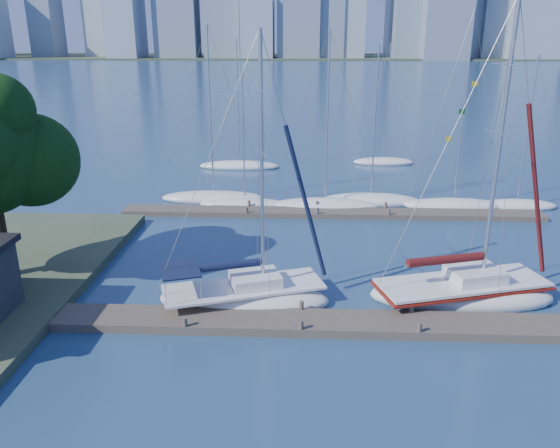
{
  "coord_description": "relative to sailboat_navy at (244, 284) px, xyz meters",
  "views": [
    {
      "loc": [
        0.04,
        -21.46,
        12.28
      ],
      "look_at": [
        -1.13,
        4.0,
        3.44
      ],
      "focal_mm": 35.0,
      "sensor_mm": 36.0,
      "label": 1
    }
  ],
  "objects": [
    {
      "name": "bg_boat_6",
      "position": [
        -3.53,
        28.38,
        -0.79
      ],
      "size": [
        8.1,
        3.59,
        12.34
      ],
      "rotation": [
        0.0,
        0.0,
        0.19
      ],
      "color": "silver",
      "rests_on": "ground"
    },
    {
      "name": "ground",
      "position": [
        2.78,
        -2.04,
        -1.04
      ],
      "size": [
        700.0,
        700.0,
        0.0
      ],
      "primitive_type": "plane",
      "color": "navy",
      "rests_on": "ground"
    },
    {
      "name": "bg_boat_2",
      "position": [
        4.39,
        15.56,
        -0.78
      ],
      "size": [
        8.25,
        2.94,
        13.05
      ],
      "rotation": [
        0.0,
        0.0,
        0.08
      ],
      "color": "silver",
      "rests_on": "ground"
    },
    {
      "name": "bg_boat_5",
      "position": [
        18.8,
        16.41,
        -0.81
      ],
      "size": [
        6.04,
        2.39,
        11.33
      ],
      "rotation": [
        0.0,
        0.0,
        0.08
      ],
      "color": "silver",
      "rests_on": "ground"
    },
    {
      "name": "bg_boat_7",
      "position": [
        10.77,
        30.87,
        -0.8
      ],
      "size": [
        6.37,
        3.73,
        11.88
      ],
      "rotation": [
        0.0,
        0.0,
        0.32
      ],
      "color": "silver",
      "rests_on": "ground"
    },
    {
      "name": "near_dock",
      "position": [
        2.78,
        -2.04,
        -0.84
      ],
      "size": [
        26.0,
        2.0,
        0.4
      ],
      "primitive_type": "cube",
      "color": "#473F34",
      "rests_on": "ground"
    },
    {
      "name": "far_shore",
      "position": [
        2.78,
        317.96,
        -1.04
      ],
      "size": [
        800.0,
        100.0,
        1.5
      ],
      "primitive_type": "cube",
      "color": "#38472D",
      "rests_on": "ground"
    },
    {
      "name": "bg_boat_1",
      "position": [
        -1.64,
        15.73,
        -0.83
      ],
      "size": [
        7.11,
        3.84,
        10.3
      ],
      "rotation": [
        0.0,
        0.0,
        -0.3
      ],
      "color": "silver",
      "rests_on": "ground"
    },
    {
      "name": "bg_boat_4",
      "position": [
        14.04,
        16.15,
        -0.77
      ],
      "size": [
        7.75,
        4.08,
        14.33
      ],
      "rotation": [
        0.0,
        0.0,
        0.28
      ],
      "color": "silver",
      "rests_on": "ground"
    },
    {
      "name": "sailboat_maroon",
      "position": [
        10.56,
        0.84,
        0.07
      ],
      "size": [
        9.3,
        5.24,
        14.55
      ],
      "rotation": [
        0.0,
        0.0,
        0.28
      ],
      "color": "silver",
      "rests_on": "ground"
    },
    {
      "name": "far_dock",
      "position": [
        4.78,
        13.96,
        -0.86
      ],
      "size": [
        30.0,
        1.8,
        0.36
      ],
      "primitive_type": "cube",
      "color": "#473F34",
      "rests_on": "ground"
    },
    {
      "name": "sailboat_navy",
      "position": [
        0.0,
        0.0,
        0.0
      ],
      "size": [
        8.62,
        5.16,
        13.16
      ],
      "rotation": [
        0.0,
        0.0,
        0.33
      ],
      "color": "silver",
      "rests_on": "ground"
    },
    {
      "name": "bg_boat_3",
      "position": [
        7.94,
        17.01,
        -0.78
      ],
      "size": [
        7.93,
        4.99,
        12.03
      ],
      "rotation": [
        0.0,
        0.0,
        -0.38
      ],
      "color": "silver",
      "rests_on": "ground"
    },
    {
      "name": "bg_boat_0",
      "position": [
        -4.24,
        17.19,
        -0.78
      ],
      "size": [
        8.52,
        4.03,
        13.37
      ],
      "rotation": [
        0.0,
        0.0,
        0.23
      ],
      "color": "silver",
      "rests_on": "ground"
    }
  ]
}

